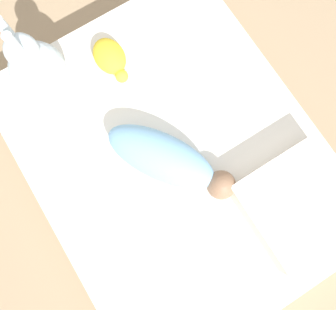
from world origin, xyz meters
TOP-DOWN VIEW (x-y plane):
  - ground_plane at (0.00, 0.00)m, footprint 12.00×12.00m
  - bed_mattress at (0.00, 0.00)m, footprint 1.34×1.06m
  - swaddled_baby at (0.01, -0.04)m, footprint 0.48×0.37m
  - pillow at (0.39, 0.28)m, footprint 0.35×0.37m
  - bunny_plush at (-0.53, -0.27)m, footprint 0.21×0.21m
  - turtle_plush at (-0.46, -0.01)m, footprint 0.20×0.12m

SIDE VIEW (x-z plane):
  - ground_plane at x=0.00m, z-range 0.00..0.00m
  - bed_mattress at x=0.00m, z-range 0.00..0.22m
  - turtle_plush at x=-0.46m, z-range 0.22..0.31m
  - pillow at x=0.39m, z-range 0.22..0.33m
  - swaddled_baby at x=0.01m, z-range 0.22..0.37m
  - bunny_plush at x=-0.53m, z-range 0.16..0.54m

